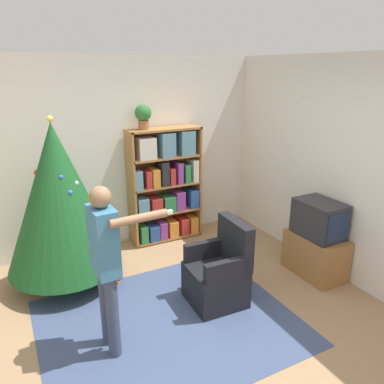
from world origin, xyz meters
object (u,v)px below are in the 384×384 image
armchair (219,275)px  potted_plant (143,115)px  television (319,219)px  bookshelf (166,187)px  standing_person (106,258)px  christmas_tree (59,198)px

armchair → potted_plant: bearing=-172.6°
television → potted_plant: potted_plant is taller
bookshelf → television: bearing=-56.0°
standing_person → bookshelf: bearing=141.3°
christmas_tree → armchair: bearing=-40.0°
television → armchair: television is taller
christmas_tree → potted_plant: bearing=24.7°
potted_plant → bookshelf: bearing=-2.0°
armchair → television: bearing=89.9°
bookshelf → christmas_tree: size_ratio=0.84×
christmas_tree → standing_person: christmas_tree is taller
standing_person → armchair: bearing=95.7°
bookshelf → christmas_tree: bearing=-160.0°
potted_plant → armchair: bearing=-85.0°
armchair → standing_person: bearing=-79.0°
armchair → bookshelf: bearing=177.5°
armchair → potted_plant: 2.31m
television → armchair: size_ratio=0.62×
christmas_tree → potted_plant: (1.24, 0.57, 0.79)m
standing_person → potted_plant: bearing=147.7°
television → potted_plant: (-1.50, 1.79, 1.11)m
standing_person → christmas_tree: bearing=-176.4°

